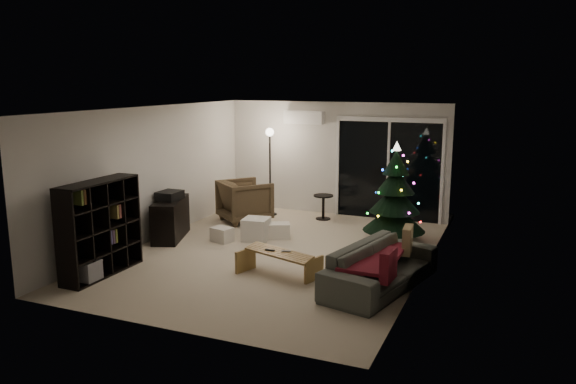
{
  "coord_description": "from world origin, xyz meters",
  "views": [
    {
      "loc": [
        3.8,
        -8.53,
        2.96
      ],
      "look_at": [
        0.1,
        0.3,
        1.05
      ],
      "focal_mm": 35.0,
      "sensor_mm": 36.0,
      "label": 1
    }
  ],
  "objects_px": {
    "sofa": "(381,267)",
    "christmas_tree": "(395,192)",
    "bookshelf": "(91,227)",
    "armchair": "(245,201)",
    "media_cabinet": "(171,219)",
    "coffee_table": "(279,264)"
  },
  "relations": [
    {
      "from": "sofa",
      "to": "armchair",
      "type": "bearing_deg",
      "value": 66.57
    },
    {
      "from": "bookshelf",
      "to": "armchair",
      "type": "height_order",
      "value": "bookshelf"
    },
    {
      "from": "media_cabinet",
      "to": "coffee_table",
      "type": "height_order",
      "value": "media_cabinet"
    },
    {
      "from": "christmas_tree",
      "to": "armchair",
      "type": "bearing_deg",
      "value": 174.85
    },
    {
      "from": "sofa",
      "to": "coffee_table",
      "type": "bearing_deg",
      "value": 107.73
    },
    {
      "from": "armchair",
      "to": "coffee_table",
      "type": "xyz_separation_m",
      "value": [
        2.04,
        -2.85,
        -0.25
      ]
    },
    {
      "from": "sofa",
      "to": "coffee_table",
      "type": "xyz_separation_m",
      "value": [
        -1.56,
        -0.1,
        -0.13
      ]
    },
    {
      "from": "christmas_tree",
      "to": "coffee_table",
      "type": "bearing_deg",
      "value": -115.52
    },
    {
      "from": "armchair",
      "to": "media_cabinet",
      "type": "bearing_deg",
      "value": 106.65
    },
    {
      "from": "bookshelf",
      "to": "media_cabinet",
      "type": "distance_m",
      "value": 2.14
    },
    {
      "from": "coffee_table",
      "to": "christmas_tree",
      "type": "distance_m",
      "value": 2.93
    },
    {
      "from": "armchair",
      "to": "christmas_tree",
      "type": "relative_size",
      "value": 0.52
    },
    {
      "from": "sofa",
      "to": "christmas_tree",
      "type": "relative_size",
      "value": 1.16
    },
    {
      "from": "coffee_table",
      "to": "christmas_tree",
      "type": "relative_size",
      "value": 0.65
    },
    {
      "from": "media_cabinet",
      "to": "sofa",
      "type": "height_order",
      "value": "media_cabinet"
    },
    {
      "from": "media_cabinet",
      "to": "christmas_tree",
      "type": "distance_m",
      "value": 4.25
    },
    {
      "from": "armchair",
      "to": "christmas_tree",
      "type": "bearing_deg",
      "value": -146.42
    },
    {
      "from": "coffee_table",
      "to": "christmas_tree",
      "type": "height_order",
      "value": "christmas_tree"
    },
    {
      "from": "armchair",
      "to": "sofa",
      "type": "xyz_separation_m",
      "value": [
        3.6,
        -2.75,
        -0.13
      ]
    },
    {
      "from": "media_cabinet",
      "to": "armchair",
      "type": "bearing_deg",
      "value": 48.16
    },
    {
      "from": "sofa",
      "to": "christmas_tree",
      "type": "bearing_deg",
      "value": 21.83
    },
    {
      "from": "coffee_table",
      "to": "sofa",
      "type": "bearing_deg",
      "value": 22.31
    }
  ]
}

